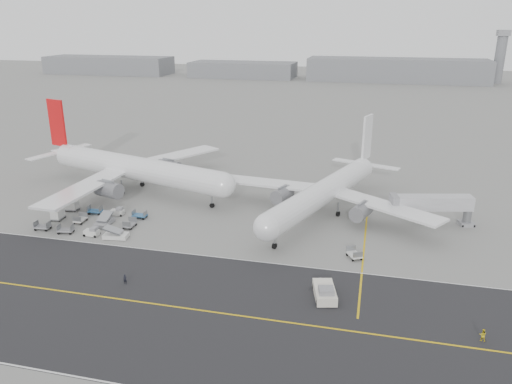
% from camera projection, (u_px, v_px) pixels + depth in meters
% --- Properties ---
extents(ground, '(700.00, 700.00, 0.00)m').
position_uv_depth(ground, '(185.00, 248.00, 86.07)').
color(ground, gray).
rests_on(ground, ground).
extents(taxiway, '(220.00, 59.00, 0.03)m').
position_uv_depth(taxiway, '(172.00, 306.00, 68.44)').
color(taxiway, '#29292B').
rests_on(taxiway, ground).
extents(horizon_buildings, '(520.00, 28.00, 28.00)m').
position_uv_depth(horizon_buildings, '(379.00, 81.00, 317.93)').
color(horizon_buildings, gray).
rests_on(horizon_buildings, ground).
extents(control_tower, '(7.00, 7.00, 31.25)m').
position_uv_depth(control_tower, '(500.00, 56.00, 301.50)').
color(control_tower, gray).
rests_on(control_tower, ground).
extents(airliner_a, '(53.75, 52.65, 19.07)m').
position_uv_depth(airliner_a, '(132.00, 168.00, 112.93)').
color(airliner_a, white).
rests_on(airliner_a, ground).
extents(airliner_b, '(46.07, 46.92, 16.87)m').
position_uv_depth(airliner_b, '(325.00, 191.00, 99.47)').
color(airliner_b, white).
rests_on(airliner_b, ground).
extents(pushback_tug, '(4.15, 7.85, 2.21)m').
position_uv_depth(pushback_tug, '(325.00, 292.00, 70.26)').
color(pushback_tug, silver).
rests_on(pushback_tug, ground).
extents(jet_bridge, '(16.31, 6.66, 6.09)m').
position_uv_depth(jet_bridge, '(433.00, 204.00, 94.10)').
color(jet_bridge, gray).
rests_on(jet_bridge, ground).
extents(gse_cluster, '(25.48, 20.36, 2.15)m').
position_uv_depth(gse_cluster, '(94.00, 224.00, 96.18)').
color(gse_cluster, gray).
rests_on(gse_cluster, ground).
extents(stray_dolly, '(2.90, 3.30, 1.73)m').
position_uv_depth(stray_dolly, '(354.00, 258.00, 82.34)').
color(stray_dolly, silver).
rests_on(stray_dolly, ground).
extents(ground_crew_a, '(0.61, 0.45, 1.56)m').
position_uv_depth(ground_crew_a, '(125.00, 279.00, 73.99)').
color(ground_crew_a, black).
rests_on(ground_crew_a, ground).
extents(ground_crew_b, '(0.88, 0.73, 1.65)m').
position_uv_depth(ground_crew_b, '(483.00, 335.00, 60.89)').
color(ground_crew_b, yellow).
rests_on(ground_crew_b, ground).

